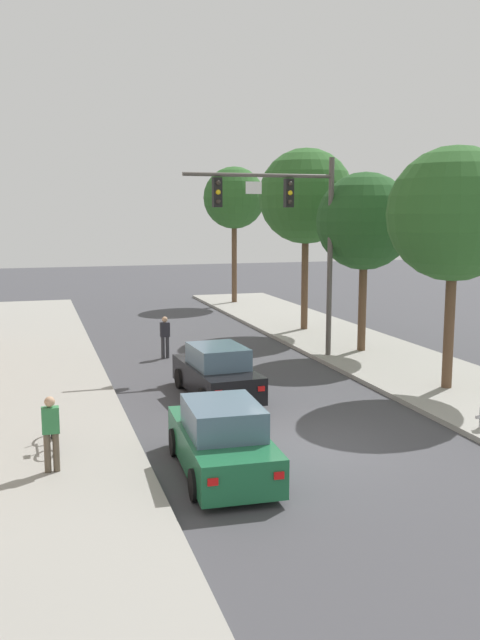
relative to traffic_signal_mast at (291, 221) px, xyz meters
The scene contains 12 objects.
ground_plane 11.06m from the traffic_signal_mast, 108.02° to the right, with size 120.00×120.00×0.00m, color #424247.
sidewalk_left 14.24m from the traffic_signal_mast, 135.84° to the right, with size 5.00×60.00×0.15m, color #99968E.
traffic_signal_mast is the anchor object (origin of this frame).
car_lead_black 7.33m from the traffic_signal_mast, 134.15° to the right, with size 2.01×4.32×1.60m.
car_following_green 12.54m from the traffic_signal_mast, 118.32° to the right, with size 1.99×4.31×1.60m.
pedestrian_sidewalk_left_walker 13.80m from the traffic_signal_mast, 133.60° to the right, with size 0.36×0.22×1.64m.
pedestrian_crossing_road 6.54m from the traffic_signal_mast, 156.82° to the left, with size 0.36×0.22×1.64m.
bicycle_leaning 12.81m from the traffic_signal_mast, 139.04° to the right, with size 0.13×1.77×0.98m.
street_tree_nearest 6.51m from the traffic_signal_mast, 61.77° to the right, with size 4.11×4.11×7.47m.
street_tree_second 3.27m from the traffic_signal_mast, ahead, with size 3.81×3.81×7.04m.
street_tree_third 6.71m from the traffic_signal_mast, 63.01° to the left, with size 4.39×4.39×8.42m.
street_tree_farthest 16.83m from the traffic_signal_mast, 80.75° to the left, with size 3.75×3.75×8.27m.
Camera 1 is at (-6.28, -14.68, 5.56)m, focal length 38.37 mm.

